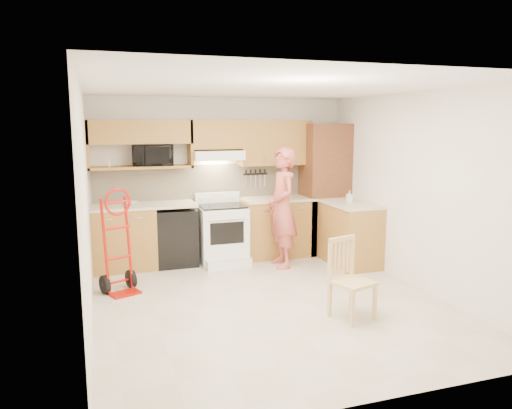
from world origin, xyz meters
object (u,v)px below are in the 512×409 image
person (282,208)px  dining_chair (353,279)px  hand_truck (120,246)px  range (223,229)px  microwave (152,155)px

person → dining_chair: person is taller
hand_truck → dining_chair: bearing=-57.1°
range → dining_chair: range is taller
hand_truck → dining_chair: (2.34, -1.63, -0.16)m
person → hand_truck: person is taller
microwave → person: bearing=-22.1°
microwave → dining_chair: 3.55m
microwave → hand_truck: bearing=-114.9°
microwave → person: size_ratio=0.32×
dining_chair → microwave: bearing=105.4°
hand_truck → person: bearing=-11.2°
microwave → range: microwave is taller
microwave → hand_truck: size_ratio=0.48×
range → dining_chair: (0.79, -2.54, -0.08)m
person → hand_truck: (-2.34, -0.46, -0.29)m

